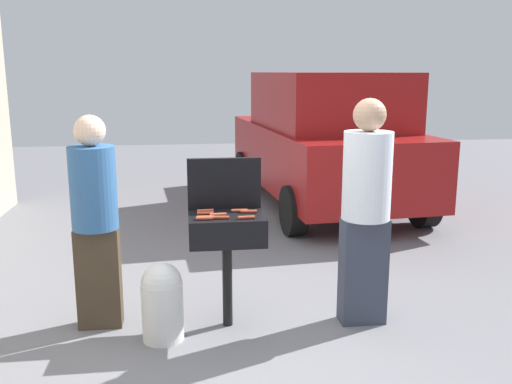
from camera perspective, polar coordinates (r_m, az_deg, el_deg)
The scene contains 16 objects.
ground_plane at distance 4.52m, azimuth -0.60°, elevation -14.62°, with size 24.00×24.00×0.00m, color slate.
bbq_grill at distance 4.46m, azimuth -2.99°, elevation -4.15°, with size 0.60×0.44×0.93m.
grill_lid_open at distance 4.59m, azimuth -3.25°, elevation 0.87°, with size 0.60×0.05×0.42m, color black.
hot_dog_0 at distance 4.28m, azimuth -5.27°, elevation -2.69°, with size 0.03×0.03×0.13m, color #AD4228.
hot_dog_1 at distance 4.30m, azimuth -3.61°, elevation -2.60°, with size 0.03×0.03×0.13m, color #AD4228.
hot_dog_2 at distance 4.47m, azimuth -0.75°, elevation -1.98°, with size 0.03×0.03×0.13m, color #AD4228.
hot_dog_3 at distance 4.39m, azimuth -3.88°, elevation -2.30°, with size 0.03×0.03×0.13m, color #B74C33.
hot_dog_4 at distance 4.29m, azimuth -0.99°, elevation -2.59°, with size 0.03×0.03×0.13m, color #AD4228.
hot_dog_5 at distance 4.51m, azimuth -5.18°, elevation -1.90°, with size 0.03×0.03×0.13m, color #AD4228.
hot_dog_6 at distance 4.44m, azimuth -5.19°, elevation -2.16°, with size 0.03×0.03×0.13m, color #AD4228.
hot_dog_7 at distance 4.50m, azimuth -1.69°, elevation -1.89°, with size 0.03×0.03×0.13m, color #AD4228.
hot_dog_8 at distance 4.31m, azimuth -5.19°, elevation -2.57°, with size 0.03×0.03×0.13m, color #C6593D.
propane_tank at distance 4.43m, azimuth -9.52°, elevation -10.80°, with size 0.32×0.32×0.62m.
person_left at distance 4.58m, azimuth -16.06°, elevation -2.27°, with size 0.36×0.36×1.72m.
person_right at distance 4.55m, azimuth 11.11°, elevation -1.27°, with size 0.39×0.39×1.84m.
parked_minivan at distance 8.61m, azimuth 6.90°, elevation 5.34°, with size 2.36×4.56×2.02m.
Camera 1 is at (-0.47, -4.01, 2.04)m, focal length 39.33 mm.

